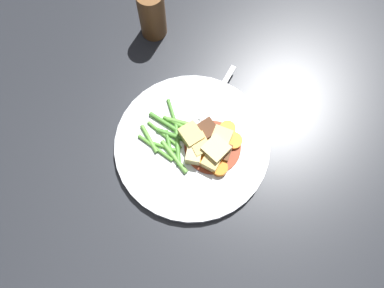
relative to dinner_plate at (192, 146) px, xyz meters
The scene contains 31 objects.
ground_plane 0.01m from the dinner_plate, ahead, with size 3.00×3.00×0.00m, color #26282D.
dinner_plate is the anchor object (origin of this frame).
stew_sauce 0.04m from the dinner_plate, 17.38° to the right, with size 0.10×0.10×0.00m, color #93381E.
carrot_slice_0 0.08m from the dinner_plate, ahead, with size 0.03×0.03×0.01m, color orange.
carrot_slice_1 0.07m from the dinner_plate, 15.56° to the left, with size 0.03×0.03×0.01m, color orange.
carrot_slice_2 0.07m from the dinner_plate, 52.00° to the right, with size 0.03×0.03×0.01m, color orange.
carrot_slice_3 0.04m from the dinner_plate, 56.37° to the right, with size 0.03×0.03×0.01m, color orange.
carrot_slice_4 0.04m from the dinner_plate, ahead, with size 0.03×0.03×0.01m, color orange.
carrot_slice_5 0.02m from the dinner_plate, ahead, with size 0.03×0.03×0.01m, color orange.
potato_chunk_0 0.03m from the dinner_plate, 65.30° to the left, with size 0.03×0.04×0.03m, color #DBBC6B.
potato_chunk_1 0.06m from the dinner_plate, ahead, with size 0.03×0.03×0.03m, color #E5CC7A.
potato_chunk_2 0.03m from the dinner_plate, 39.23° to the right, with size 0.03×0.04×0.03m, color #DBBC6B.
potato_chunk_3 0.05m from the dinner_plate, 30.75° to the right, with size 0.04×0.04×0.03m, color #EAD68C.
potato_chunk_4 0.06m from the dinner_plate, 57.47° to the right, with size 0.03×0.02×0.02m, color #DBBC6B.
potato_chunk_5 0.03m from the dinner_plate, 88.00° to the right, with size 0.03×0.03×0.03m, color #EAD68C.
meat_chunk_0 0.06m from the dinner_plate, 26.78° to the right, with size 0.02×0.03×0.02m, color brown.
meat_chunk_1 0.04m from the dinner_plate, 31.57° to the left, with size 0.03×0.03×0.02m, color #56331E.
green_bean_0 0.05m from the dinner_plate, 119.41° to the left, with size 0.01×0.01×0.05m, color #599E38.
green_bean_1 0.07m from the dinner_plate, behind, with size 0.01×0.01×0.08m, color #599E38.
green_bean_2 0.04m from the dinner_plate, behind, with size 0.01×0.01×0.05m, color #4C8E33.
green_bean_3 0.08m from the dinner_plate, 165.85° to the left, with size 0.01×0.01×0.06m, color #66AD42.
green_bean_4 0.04m from the dinner_plate, 103.72° to the left, with size 0.01×0.01×0.07m, color #66AD42.
green_bean_5 0.05m from the dinner_plate, 154.53° to the left, with size 0.01×0.01×0.08m, color #599E38.
green_bean_6 0.04m from the dinner_plate, 149.05° to the left, with size 0.01×0.01×0.05m, color #4C8E33.
green_bean_7 0.06m from the dinner_plate, 133.48° to the left, with size 0.01×0.01×0.07m, color #4C8E33.
green_bean_8 0.05m from the dinner_plate, behind, with size 0.01×0.01×0.05m, color #599E38.
green_bean_9 0.04m from the dinner_plate, 149.28° to the right, with size 0.01×0.01×0.07m, color #66AD42.
green_bean_10 0.03m from the dinner_plate, 169.53° to the left, with size 0.01×0.01×0.08m, color #4C8E33.
green_bean_11 0.06m from the dinner_plate, 115.65° to the left, with size 0.01×0.01×0.07m, color #4C8E33.
fork 0.09m from the dinner_plate, 56.80° to the left, with size 0.12×0.15×0.00m.
pepper_mill 0.27m from the dinner_plate, 99.24° to the left, with size 0.05×0.05×0.11m, color brown.
Camera 1 is at (-0.03, -0.25, 0.71)m, focal length 37.33 mm.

